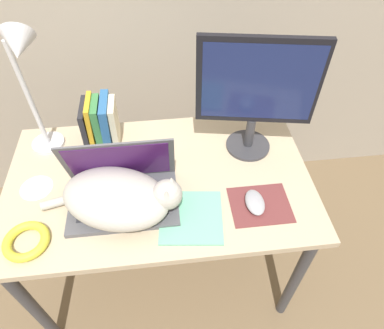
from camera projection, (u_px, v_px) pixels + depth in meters
The scene contains 11 objects.
desk at pixel (160, 192), 1.37m from camera, with size 1.16×0.69×0.71m.
laptop at pixel (123, 190), 1.21m from camera, with size 0.38×0.25×0.25m.
cat at pixel (119, 198), 1.15m from camera, with size 0.50×0.36×0.16m.
external_monitor at pixel (257, 92), 1.22m from camera, with size 0.43×0.18×0.48m.
mousepad at pixel (260, 205), 1.22m from camera, with size 0.21×0.17×0.00m.
computer_mouse at pixel (255, 202), 1.21m from camera, with size 0.07×0.11×0.03m.
book_row at pixel (100, 123), 1.37m from camera, with size 0.14×0.16×0.21m.
desk_lamp at pixel (25, 71), 1.15m from camera, with size 0.17×0.17×0.53m.
cable_coil at pixel (26, 241), 1.11m from camera, with size 0.15×0.15×0.03m.
notepad at pixel (191, 217), 1.18m from camera, with size 0.24×0.24×0.01m.
cd_disc at pixel (37, 188), 1.27m from camera, with size 0.12×0.12×0.00m.
Camera 1 is at (0.03, -0.51, 1.71)m, focal length 32.00 mm.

